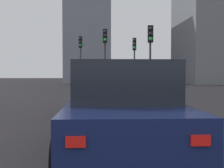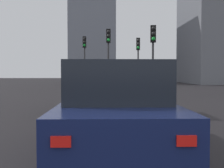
{
  "view_description": "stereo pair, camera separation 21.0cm",
  "coord_description": "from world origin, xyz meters",
  "px_view_note": "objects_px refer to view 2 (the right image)",
  "views": [
    {
      "loc": [
        -1.71,
        0.55,
        1.4
      ],
      "look_at": [
        7.64,
        0.1,
        1.05
      ],
      "focal_mm": 46.67,
      "sensor_mm": 36.0,
      "label": 1
    },
    {
      "loc": [
        -1.72,
        0.34,
        1.4
      ],
      "look_at": [
        7.64,
        0.1,
        1.05
      ],
      "focal_mm": 46.67,
      "sensor_mm": 36.0,
      "label": 2
    }
  ],
  "objects_px": {
    "car_navy_second": "(116,111)",
    "traffic_light_far_right": "(138,53)",
    "traffic_light_near_left": "(108,48)",
    "traffic_light_far_left": "(153,46)",
    "traffic_light_near_right": "(84,52)",
    "car_black_lead": "(109,90)"
  },
  "relations": [
    {
      "from": "car_black_lead",
      "to": "car_navy_second",
      "type": "bearing_deg",
      "value": -179.36
    },
    {
      "from": "traffic_light_near_right",
      "to": "traffic_light_far_left",
      "type": "height_order",
      "value": "traffic_light_near_right"
    },
    {
      "from": "car_black_lead",
      "to": "traffic_light_far_left",
      "type": "bearing_deg",
      "value": -25.37
    },
    {
      "from": "traffic_light_far_right",
      "to": "traffic_light_near_right",
      "type": "bearing_deg",
      "value": -109.82
    },
    {
      "from": "traffic_light_near_left",
      "to": "traffic_light_near_right",
      "type": "xyz_separation_m",
      "value": [
        4.31,
        1.87,
        0.03
      ]
    },
    {
      "from": "traffic_light_near_left",
      "to": "car_navy_second",
      "type": "bearing_deg",
      "value": -3.92
    },
    {
      "from": "car_black_lead",
      "to": "car_navy_second",
      "type": "height_order",
      "value": "car_black_lead"
    },
    {
      "from": "traffic_light_near_left",
      "to": "traffic_light_far_right",
      "type": "bearing_deg",
      "value": 131.3
    },
    {
      "from": "traffic_light_far_right",
      "to": "traffic_light_far_left",
      "type": "bearing_deg",
      "value": 8.16
    },
    {
      "from": "traffic_light_near_left",
      "to": "traffic_light_far_left",
      "type": "relative_size",
      "value": 1.09
    },
    {
      "from": "car_navy_second",
      "to": "traffic_light_far_right",
      "type": "xyz_separation_m",
      "value": [
        16.52,
        -2.29,
        2.12
      ]
    },
    {
      "from": "traffic_light_near_right",
      "to": "traffic_light_far_right",
      "type": "bearing_deg",
      "value": 64.22
    },
    {
      "from": "traffic_light_near_right",
      "to": "traffic_light_far_right",
      "type": "xyz_separation_m",
      "value": [
        -2.09,
        -4.09,
        -0.24
      ]
    },
    {
      "from": "traffic_light_near_left",
      "to": "traffic_light_far_right",
      "type": "relative_size",
      "value": 1.08
    },
    {
      "from": "traffic_light_far_right",
      "to": "car_navy_second",
      "type": "bearing_deg",
      "value": -0.65
    },
    {
      "from": "traffic_light_far_left",
      "to": "traffic_light_far_right",
      "type": "height_order",
      "value": "traffic_light_far_right"
    },
    {
      "from": "car_navy_second",
      "to": "traffic_light_near_left",
      "type": "bearing_deg",
      "value": -0.29
    },
    {
      "from": "car_navy_second",
      "to": "traffic_light_near_right",
      "type": "bearing_deg",
      "value": 5.49
    },
    {
      "from": "traffic_light_near_left",
      "to": "traffic_light_far_left",
      "type": "height_order",
      "value": "traffic_light_near_left"
    },
    {
      "from": "car_navy_second",
      "to": "traffic_light_near_right",
      "type": "height_order",
      "value": "traffic_light_near_right"
    },
    {
      "from": "traffic_light_near_right",
      "to": "traffic_light_far_left",
      "type": "relative_size",
      "value": 1.11
    },
    {
      "from": "car_navy_second",
      "to": "traffic_light_far_right",
      "type": "bearing_deg",
      "value": -7.92
    }
  ]
}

